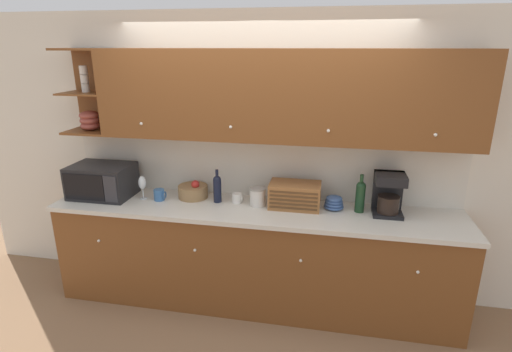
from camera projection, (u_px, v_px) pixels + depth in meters
The scene contains 16 objects.
ground_plane at pixel (260, 282), 4.08m from camera, with size 24.00×24.00×0.00m, color #896647.
wall_back at pixel (261, 159), 3.71m from camera, with size 5.98×0.06×2.60m.
counter_unit at pixel (254, 256), 3.64m from camera, with size 3.60×0.66×0.95m.
backsplash_panel at pixel (260, 166), 3.69m from camera, with size 3.58×0.01×0.58m.
upper_cabinets at pixel (276, 96), 3.30m from camera, with size 3.58×0.37×0.75m.
microwave at pixel (102, 181), 3.73m from camera, with size 0.56×0.40×0.30m.
wine_glass at pixel (142, 183), 3.66m from camera, with size 0.07×0.07×0.22m.
mug_blue_second at pixel (159, 195), 3.65m from camera, with size 0.11×0.10×0.10m.
fruit_basket at pixel (193, 191), 3.72m from camera, with size 0.27×0.27×0.18m.
wine_bottle at pixel (217, 188), 3.59m from camera, with size 0.07×0.07×0.31m.
mug at pixel (237, 198), 3.60m from camera, with size 0.10×0.09×0.09m.
storage_canister at pixel (258, 197), 3.52m from camera, with size 0.14×0.14×0.16m.
bread_box at pixel (295, 195), 3.48m from camera, with size 0.44×0.27×0.22m.
bowl_stack_on_counter at pixel (334, 203), 3.46m from camera, with size 0.17×0.17×0.12m.
second_wine_bottle at pixel (360, 195), 3.37m from camera, with size 0.08×0.08×0.33m.
coffee_maker at pixel (389, 194), 3.32m from camera, with size 0.24×0.24×0.36m.
Camera 1 is at (0.64, -3.49, 2.30)m, focal length 28.00 mm.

